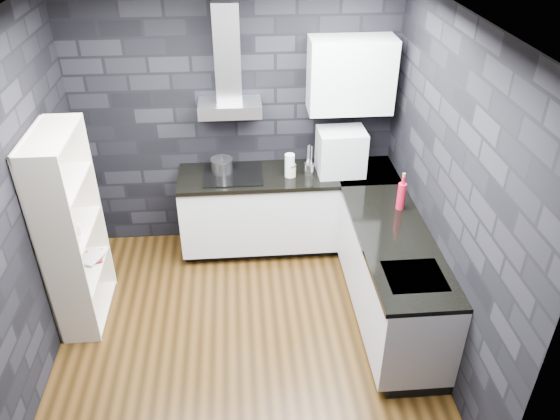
{
  "coord_description": "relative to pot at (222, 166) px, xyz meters",
  "views": [
    {
      "loc": [
        0.02,
        -3.52,
        3.51
      ],
      "look_at": [
        0.35,
        0.45,
        1.0
      ],
      "focal_mm": 35.0,
      "sensor_mm": 36.0,
      "label": 1
    }
  ],
  "objects": [
    {
      "name": "hood_body",
      "position": [
        0.11,
        0.06,
        0.59
      ],
      "size": [
        0.6,
        0.34,
        0.12
      ],
      "primitive_type": "cube",
      "color": "#AFAFB3",
      "rests_on": "wall_back"
    },
    {
      "name": "utensil_crock",
      "position": [
        0.86,
        -0.11,
        -0.01
      ],
      "size": [
        0.11,
        0.11,
        0.12
      ],
      "primitive_type": "cylinder",
      "rotation": [
        0.0,
        0.0,
        -0.27
      ],
      "color": "silver",
      "rests_on": "counter_back_top"
    },
    {
      "name": "bookshelf",
      "position": [
        -1.26,
        -0.95,
        -0.07
      ],
      "size": [
        0.46,
        0.84,
        1.8
      ],
      "primitive_type": "cube",
      "rotation": [
        0.0,
        0.0,
        0.16
      ],
      "color": "beige",
      "rests_on": "ground"
    },
    {
      "name": "wall_back",
      "position": [
        0.16,
        0.26,
        0.38
      ],
      "size": [
        3.2,
        0.05,
        2.7
      ],
      "primitive_type": "cube",
      "color": "black",
      "rests_on": "ground"
    },
    {
      "name": "toekick_right",
      "position": [
        1.5,
        -1.27,
        -0.92
      ],
      "size": [
        0.5,
        1.78,
        0.1
      ],
      "primitive_type": "cube",
      "color": "black",
      "rests_on": "ground"
    },
    {
      "name": "ground",
      "position": [
        0.16,
        -1.37,
        -0.97
      ],
      "size": [
        3.2,
        3.2,
        0.0
      ],
      "primitive_type": "plane",
      "color": "#40290F"
    },
    {
      "name": "glass_vase",
      "position": [
        0.67,
        -0.13,
        0.04
      ],
      "size": [
        0.12,
        0.12,
        0.24
      ],
      "primitive_type": "cylinder",
      "rotation": [
        0.0,
        0.0,
        -0.3
      ],
      "color": "silver",
      "rests_on": "counter_back_top"
    },
    {
      "name": "counter_corner_top",
      "position": [
        1.46,
        -0.07,
        -0.09
      ],
      "size": [
        0.62,
        0.62,
        0.04
      ],
      "primitive_type": "cube",
      "color": "black",
      "rests_on": "counter_right_cab"
    },
    {
      "name": "appliance_garage",
      "position": [
        1.18,
        -0.09,
        0.15
      ],
      "size": [
        0.47,
        0.37,
        0.46
      ],
      "primitive_type": "cube",
      "rotation": [
        0.0,
        0.0,
        0.03
      ],
      "color": "silver",
      "rests_on": "counter_back_top"
    },
    {
      "name": "ceiling",
      "position": [
        0.16,
        -1.37,
        1.73
      ],
      "size": [
        3.2,
        3.2,
        0.0
      ],
      "primitive_type": "plane",
      "rotation": [
        3.14,
        0.0,
        0.0
      ],
      "color": "silver"
    },
    {
      "name": "wall_left",
      "position": [
        -1.47,
        -1.37,
        0.38
      ],
      "size": [
        0.05,
        3.2,
        2.7
      ],
      "primitive_type": "cube",
      "color": "black",
      "rests_on": "ground"
    },
    {
      "name": "sink_rim",
      "position": [
        1.46,
        -1.77,
        -0.08
      ],
      "size": [
        0.44,
        0.4,
        0.01
      ],
      "primitive_type": "cube",
      "color": "#AFAFB3",
      "rests_on": "counter_right_top"
    },
    {
      "name": "storage_jar",
      "position": [
        0.68,
        -0.13,
        -0.02
      ],
      "size": [
        0.12,
        0.12,
        0.12
      ],
      "primitive_type": "cylinder",
      "rotation": [
        0.0,
        0.0,
        -0.3
      ],
      "color": "#CBBA89",
      "rests_on": "counter_back_top"
    },
    {
      "name": "red_bottle",
      "position": [
        1.6,
        -0.82,
        0.05
      ],
      "size": [
        0.1,
        0.1,
        0.25
      ],
      "primitive_type": "cylinder",
      "rotation": [
        0.0,
        0.0,
        -0.43
      ],
      "color": "#AE1129",
      "rests_on": "counter_right_top"
    },
    {
      "name": "counter_back_top",
      "position": [
        0.66,
        -0.08,
        -0.09
      ],
      "size": [
        2.2,
        0.62,
        0.04
      ],
      "primitive_type": "cube",
      "color": "black",
      "rests_on": "counter_back_cab"
    },
    {
      "name": "book_second",
      "position": [
        -1.28,
        -0.73,
        -0.38
      ],
      "size": [
        0.16,
        0.09,
        0.23
      ],
      "primitive_type": "imported",
      "rotation": [
        0.0,
        0.0,
        -0.43
      ],
      "color": "#B2B2B2",
      "rests_on": "bookshelf"
    },
    {
      "name": "counter_right_top",
      "position": [
        1.45,
        -1.27,
        -0.09
      ],
      "size": [
        0.62,
        1.8,
        0.04
      ],
      "primitive_type": "cube",
      "color": "black",
      "rests_on": "counter_right_cab"
    },
    {
      "name": "toekick_back",
      "position": [
        0.66,
        -0.03,
        -0.92
      ],
      "size": [
        2.18,
        0.5,
        0.1
      ],
      "primitive_type": "cube",
      "color": "black",
      "rests_on": "ground"
    },
    {
      "name": "wall_right",
      "position": [
        1.78,
        -1.37,
        0.38
      ],
      "size": [
        0.05,
        3.2,
        2.7
      ],
      "primitive_type": "cube",
      "color": "black",
      "rests_on": "ground"
    },
    {
      "name": "book_red",
      "position": [
        -1.26,
        -0.77,
        -0.4
      ],
      "size": [
        0.15,
        0.05,
        0.21
      ],
      "primitive_type": "imported",
      "rotation": [
        0.0,
        0.0,
        0.18
      ],
      "color": "maroon",
      "rests_on": "bookshelf"
    },
    {
      "name": "fruit_bowl",
      "position": [
        -1.26,
        -1.08,
        -0.04
      ],
      "size": [
        0.31,
        0.31,
        0.06
      ],
      "primitive_type": "imported",
      "rotation": [
        0.0,
        0.0,
        0.38
      ],
      "color": "white",
      "rests_on": "bookshelf"
    },
    {
      "name": "pot",
      "position": [
        0.0,
        0.0,
        0.0
      ],
      "size": [
        0.27,
        0.27,
        0.13
      ],
      "primitive_type": "cylinder",
      "rotation": [
        0.0,
        0.0,
        -0.33
      ],
      "color": "silver",
      "rests_on": "cooktop"
    },
    {
      "name": "counter_right_cab",
      "position": [
        1.46,
        -1.27,
        -0.49
      ],
      "size": [
        0.6,
        1.8,
        0.76
      ],
      "primitive_type": "cube",
      "color": "silver",
      "rests_on": "ground"
    },
    {
      "name": "cooktop",
      "position": [
        0.11,
        -0.07,
        -0.07
      ],
      "size": [
        0.58,
        0.5,
        0.01
      ],
      "primitive_type": "cube",
      "color": "black",
      "rests_on": "counter_back_top"
    },
    {
      "name": "counter_back_cab",
      "position": [
        0.66,
        -0.07,
        -0.49
      ],
      "size": [
        2.2,
        0.6,
        0.76
      ],
      "primitive_type": "cube",
      "color": "silver",
      "rests_on": "ground"
    },
    {
      "name": "upper_cabinet",
      "position": [
        1.26,
        0.06,
        0.88
      ],
      "size": [
        0.8,
        0.35,
        0.7
      ],
      "primitive_type": "cube",
      "color": "silver",
      "rests_on": "wall_back"
    },
    {
      "name": "hood_chimney",
      "position": [
        0.11,
        0.13,
        1.1
      ],
      "size": [
        0.24,
        0.2,
        0.9
      ],
      "primitive_type": "cube",
      "color": "#AFAFB3",
      "rests_on": "hood_body"
    },
    {
      "name": "wall_front",
      "position": [
        0.16,
        -2.99,
        0.38
      ],
      "size": [
        3.2,
        0.05,
        2.7
      ],
      "primitive_type": "cube",
      "color": "black",
      "rests_on": "ground"
    }
  ]
}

